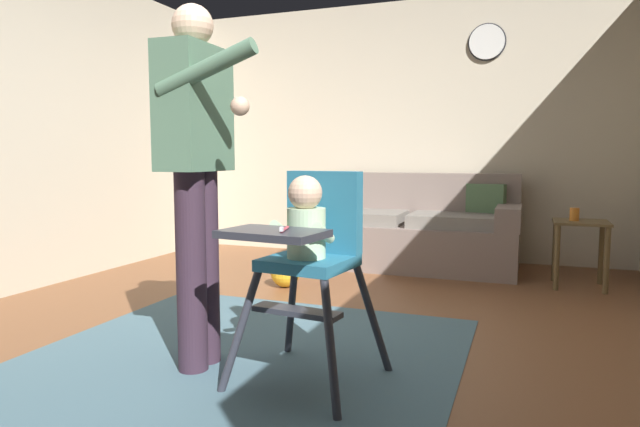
# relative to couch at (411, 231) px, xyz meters

# --- Properties ---
(ground) EXTENTS (6.08, 7.41, 0.10)m
(ground) POSITION_rel_couch_xyz_m (-0.28, -2.42, -0.38)
(ground) COLOR brown
(wall_far) EXTENTS (5.28, 0.06, 2.55)m
(wall_far) POSITION_rel_couch_xyz_m (-0.28, 0.52, 0.94)
(wall_far) COLOR beige
(wall_far) RESTS_ON ground
(wall_left) EXTENTS (0.06, 6.41, 2.55)m
(wall_left) POSITION_rel_couch_xyz_m (-2.55, -2.12, 0.94)
(wall_left) COLOR beige
(wall_left) RESTS_ON ground
(area_rug) EXTENTS (2.13, 2.62, 0.01)m
(area_rug) POSITION_rel_couch_xyz_m (-0.32, -2.92, -0.33)
(area_rug) COLOR #466471
(area_rug) RESTS_ON ground
(couch) EXTENTS (1.95, 0.86, 0.86)m
(couch) POSITION_rel_couch_xyz_m (0.00, 0.00, 0.00)
(couch) COLOR gray
(couch) RESTS_ON ground
(high_chair) EXTENTS (0.67, 0.78, 0.95)m
(high_chair) POSITION_rel_couch_xyz_m (0.10, -2.82, 0.32)
(high_chair) COLOR #2E313C
(high_chair) RESTS_ON ground
(adult_standing) EXTENTS (0.52, 0.49, 1.70)m
(adult_standing) POSITION_rel_couch_xyz_m (-0.45, -2.84, 0.64)
(adult_standing) COLOR #352433
(adult_standing) RESTS_ON ground
(toy_ball) EXTENTS (0.23, 0.23, 0.23)m
(toy_ball) POSITION_rel_couch_xyz_m (-0.74, -1.19, -0.22)
(toy_ball) COLOR gold
(toy_ball) RESTS_ON ground
(side_table) EXTENTS (0.40, 0.40, 0.52)m
(side_table) POSITION_rel_couch_xyz_m (1.40, -0.39, 0.05)
(side_table) COLOR brown
(side_table) RESTS_ON ground
(sippy_cup) EXTENTS (0.07, 0.07, 0.10)m
(sippy_cup) POSITION_rel_couch_xyz_m (1.35, -0.39, 0.24)
(sippy_cup) COLOR orange
(sippy_cup) RESTS_ON side_table
(wall_clock) EXTENTS (0.35, 0.04, 0.35)m
(wall_clock) POSITION_rel_couch_xyz_m (0.60, 0.48, 1.76)
(wall_clock) COLOR white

